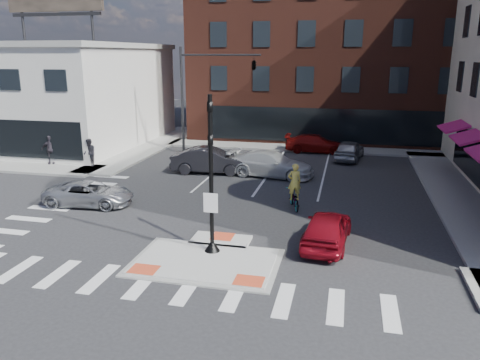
% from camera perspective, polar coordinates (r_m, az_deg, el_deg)
% --- Properties ---
extents(ground, '(120.00, 120.00, 0.00)m').
position_cam_1_polar(ground, '(18.01, -3.75, -9.44)').
color(ground, '#28282B').
rests_on(ground, ground).
extents(refuge_island, '(5.40, 4.65, 0.13)m').
position_cam_1_polar(refuge_island, '(17.77, -4.00, -9.63)').
color(refuge_island, gray).
rests_on(refuge_island, ground).
extents(sidewalk_nw, '(23.50, 20.50, 0.15)m').
position_cam_1_polar(sidewalk_nw, '(38.46, -21.38, 2.99)').
color(sidewalk_nw, gray).
rests_on(sidewalk_nw, ground).
extents(sidewalk_e, '(3.00, 24.00, 0.15)m').
position_cam_1_polar(sidewalk_e, '(27.35, 25.19, -2.06)').
color(sidewalk_e, gray).
rests_on(sidewalk_e, ground).
extents(sidewalk_n, '(26.00, 3.00, 0.15)m').
position_cam_1_polar(sidewalk_n, '(38.41, 10.18, 3.78)').
color(sidewalk_n, gray).
rests_on(sidewalk_n, ground).
extents(building_nw, '(20.40, 16.40, 14.40)m').
position_cam_1_polar(building_nw, '(44.72, -24.11, 9.68)').
color(building_nw, silver).
rests_on(building_nw, ground).
extents(building_n, '(24.40, 18.40, 15.50)m').
position_cam_1_polar(building_n, '(47.68, 11.35, 15.24)').
color(building_n, '#4D2218').
rests_on(building_n, ground).
extents(building_far_left, '(10.00, 12.00, 10.00)m').
position_cam_1_polar(building_far_left, '(68.27, 5.86, 12.98)').
color(building_far_left, slate).
rests_on(building_far_left, ground).
extents(building_far_right, '(12.00, 12.00, 12.00)m').
position_cam_1_polar(building_far_right, '(69.79, 17.05, 13.28)').
color(building_far_right, brown).
rests_on(building_far_right, ground).
extents(signal_pole, '(0.60, 0.60, 5.98)m').
position_cam_1_polar(signal_pole, '(17.53, -3.51, -1.90)').
color(signal_pole, black).
rests_on(signal_pole, refuge_island).
extents(mast_arm_signal, '(6.10, 2.24, 8.00)m').
position_cam_1_polar(mast_arm_signal, '(34.69, -0.75, 13.03)').
color(mast_arm_signal, black).
rests_on(mast_arm_signal, ground).
extents(silver_suv, '(4.61, 2.45, 1.24)m').
position_cam_1_polar(silver_suv, '(24.96, -17.90, -1.58)').
color(silver_suv, '#A9ABB0').
rests_on(silver_suv, ground).
extents(red_sedan, '(2.07, 4.35, 1.44)m').
position_cam_1_polar(red_sedan, '(19.16, 10.55, -5.81)').
color(red_sedan, maroon).
rests_on(red_sedan, ground).
extents(white_pickup, '(5.65, 2.93, 1.57)m').
position_cam_1_polar(white_pickup, '(29.46, 3.79, 1.96)').
color(white_pickup, silver).
rests_on(white_pickup, ground).
extents(bg_car_dark, '(5.15, 2.21, 1.65)m').
position_cam_1_polar(bg_car_dark, '(30.27, -3.62, 2.40)').
color(bg_car_dark, '#26252A').
rests_on(bg_car_dark, ground).
extents(bg_car_silver, '(2.39, 4.50, 1.46)m').
position_cam_1_polar(bg_car_silver, '(34.89, 13.18, 3.58)').
color(bg_car_silver, '#A3A5AA').
rests_on(bg_car_silver, ground).
extents(bg_car_red, '(4.74, 1.97, 1.37)m').
position_cam_1_polar(bg_car_red, '(37.15, 9.21, 4.40)').
color(bg_car_red, maroon).
rests_on(bg_car_red, ground).
extents(cyclist, '(1.21, 1.95, 2.30)m').
position_cam_1_polar(cyclist, '(23.37, 6.61, -1.65)').
color(cyclist, '#3F3F44').
rests_on(cyclist, ground).
extents(pedestrian_a, '(1.14, 1.11, 1.86)m').
position_cam_1_polar(pedestrian_a, '(33.01, -17.87, 3.22)').
color(pedestrian_a, black).
rests_on(pedestrian_a, sidewalk_nw).
extents(pedestrian_b, '(1.26, 0.86, 1.98)m').
position_cam_1_polar(pedestrian_b, '(34.61, -22.13, 3.46)').
color(pedestrian_b, '#2E2832').
rests_on(pedestrian_b, sidewalk_nw).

